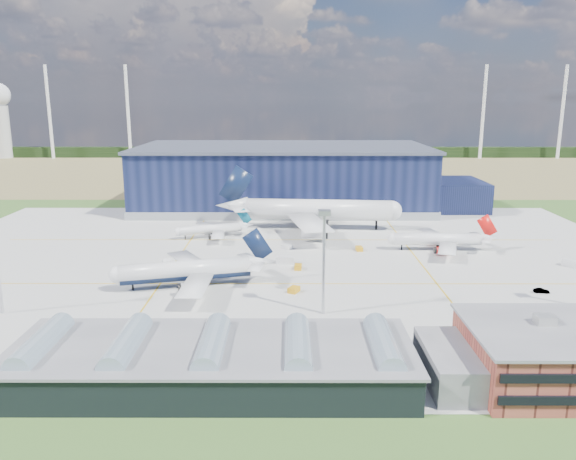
# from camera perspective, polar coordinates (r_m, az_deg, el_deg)

# --- Properties ---
(ground) EXTENTS (600.00, 600.00, 0.00)m
(ground) POSITION_cam_1_polar(r_m,az_deg,el_deg) (152.01, -0.87, -4.28)
(ground) COLOR #33551F
(ground) RESTS_ON ground
(apron) EXTENTS (220.00, 160.00, 0.08)m
(apron) POSITION_cam_1_polar(r_m,az_deg,el_deg) (161.56, -0.81, -3.20)
(apron) COLOR #A6A6A1
(apron) RESTS_ON ground
(farmland) EXTENTS (600.00, 220.00, 0.01)m
(farmland) POSITION_cam_1_polar(r_m,az_deg,el_deg) (367.77, -0.29, 6.13)
(farmland) COLOR olive
(farmland) RESTS_ON ground
(treeline) EXTENTS (600.00, 8.00, 8.00)m
(treeline) POSITION_cam_1_polar(r_m,az_deg,el_deg) (446.86, -0.22, 7.92)
(treeline) COLOR black
(treeline) RESTS_ON ground
(horizon_dressing) EXTENTS (440.20, 18.00, 70.00)m
(horizon_dressing) POSITION_cam_1_polar(r_m,az_deg,el_deg) (480.31, -24.14, 10.77)
(horizon_dressing) COLOR white
(horizon_dressing) RESTS_ON ground
(hangar) EXTENTS (145.00, 62.00, 26.10)m
(hangar) POSITION_cam_1_polar(r_m,az_deg,el_deg) (242.13, 0.17, 5.16)
(hangar) COLOR #101736
(hangar) RESTS_ON ground
(glass_concourse) EXTENTS (78.00, 23.00, 8.60)m
(glass_concourse) POSITION_cam_1_polar(r_m,az_deg,el_deg) (95.24, -5.49, -13.08)
(glass_concourse) COLOR black
(glass_concourse) RESTS_ON ground
(light_mast_center) EXTENTS (2.60, 2.60, 23.00)m
(light_mast_center) POSITION_cam_1_polar(r_m,az_deg,el_deg) (119.09, 3.67, -1.56)
(light_mast_center) COLOR #B5B6BC
(light_mast_center) RESTS_ON ground
(airliner_navy) EXTENTS (50.19, 49.54, 13.50)m
(airliner_navy) POSITION_cam_1_polar(r_m,az_deg,el_deg) (140.87, -10.36, -3.06)
(airliner_navy) COLOR silver
(airliner_navy) RESTS_ON ground
(airliner_red) EXTENTS (34.91, 34.19, 11.10)m
(airliner_red) POSITION_cam_1_polar(r_m,az_deg,el_deg) (177.60, 14.93, -0.29)
(airliner_red) COLOR silver
(airliner_red) RESTS_ON ground
(airliner_widebody) EXTENTS (71.97, 70.65, 21.76)m
(airliner_widebody) POSITION_cam_1_polar(r_m,az_deg,el_deg) (199.48, 3.05, 3.17)
(airliner_widebody) COLOR silver
(airliner_widebody) RESTS_ON ground
(airliner_regional) EXTENTS (35.08, 34.73, 8.92)m
(airliner_regional) POSITION_cam_1_polar(r_m,az_deg,el_deg) (189.84, -7.90, 0.56)
(airliner_regional) COLOR silver
(airliner_regional) RESTS_ON ground
(gse_tug_a) EXTENTS (2.18, 3.31, 1.32)m
(gse_tug_a) POSITION_cam_1_polar(r_m,az_deg,el_deg) (154.02, 1.03, -3.79)
(gse_tug_a) COLOR orange
(gse_tug_a) RESTS_ON ground
(gse_tug_b) EXTENTS (3.24, 3.69, 1.34)m
(gse_tug_b) POSITION_cam_1_polar(r_m,az_deg,el_deg) (136.28, 0.60, -6.09)
(gse_tug_b) COLOR orange
(gse_tug_b) RESTS_ON ground
(gse_van_a) EXTENTS (5.18, 2.62, 2.18)m
(gse_van_a) POSITION_cam_1_polar(r_m,az_deg,el_deg) (158.82, -0.30, -3.09)
(gse_van_a) COLOR silver
(gse_van_a) RESTS_ON ground
(gse_van_b) EXTENTS (4.12, 4.66, 1.98)m
(gse_van_b) POSITION_cam_1_polar(r_m,az_deg,el_deg) (174.82, 26.79, -3.06)
(gse_van_b) COLOR silver
(gse_van_b) RESTS_ON ground
(gse_tug_c) EXTENTS (2.11, 3.16, 1.33)m
(gse_tug_c) POSITION_cam_1_polar(r_m,az_deg,el_deg) (173.82, 7.24, -1.90)
(gse_tug_c) COLOR orange
(gse_tug_c) RESTS_ON ground
(gse_cart_b) EXTENTS (3.80, 3.80, 1.40)m
(gse_cart_b) POSITION_cam_1_polar(r_m,az_deg,el_deg) (174.43, -0.13, -1.72)
(gse_cart_b) COLOR silver
(gse_cart_b) RESTS_ON ground
(airstair) EXTENTS (3.96, 6.05, 3.60)m
(airstair) POSITION_cam_1_polar(r_m,az_deg,el_deg) (149.75, -12.18, -4.14)
(airstair) COLOR silver
(airstair) RESTS_ON ground
(car_a) EXTENTS (3.35, 2.12, 1.06)m
(car_a) POSITION_cam_1_polar(r_m,az_deg,el_deg) (107.07, -2.29, -11.79)
(car_a) COLOR #99999E
(car_a) RESTS_ON ground
(car_b) EXTENTS (3.79, 1.82, 1.20)m
(car_b) POSITION_cam_1_polar(r_m,az_deg,el_deg) (148.87, 24.35, -5.65)
(car_b) COLOR #99999E
(car_b) RESTS_ON ground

